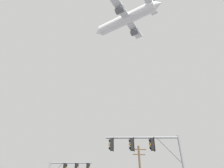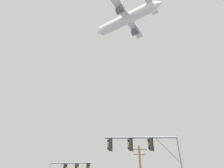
% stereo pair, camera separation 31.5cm
% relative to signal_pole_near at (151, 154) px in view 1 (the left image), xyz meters
% --- Properties ---
extents(signal_pole_near, '(5.72, 1.14, 6.00)m').
position_rel_signal_pole_near_xyz_m(signal_pole_near, '(0.00, 0.00, 0.00)').
color(signal_pole_near, slate).
rests_on(signal_pole_near, ground).
extents(airplane, '(17.66, 15.24, 5.67)m').
position_rel_signal_pole_near_xyz_m(airplane, '(4.11, 21.18, 40.68)').
color(airplane, white).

